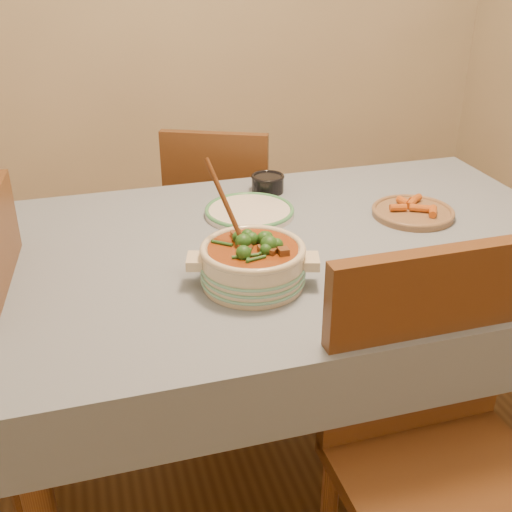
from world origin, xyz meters
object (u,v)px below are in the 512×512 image
at_px(stew_casserole, 253,261).
at_px(fried_plate, 413,211).
at_px(chair_far, 221,215).
at_px(chair_near, 435,443).
at_px(white_plate, 249,211).
at_px(condiment_bowl, 268,182).
at_px(dining_table, 294,271).

relative_size(stew_casserole, fried_plate, 1.05).
bearing_deg(chair_far, chair_near, 119.53).
bearing_deg(white_plate, chair_far, 85.39).
height_order(condiment_bowl, fried_plate, condiment_bowl).
xyz_separation_m(stew_casserole, chair_far, (0.16, 1.02, -0.33)).
distance_m(dining_table, white_plate, 0.25).
relative_size(dining_table, condiment_bowl, 13.31).
xyz_separation_m(condiment_bowl, chair_near, (0.07, -1.01, -0.25)).
height_order(white_plate, condiment_bowl, condiment_bowl).
distance_m(condiment_bowl, chair_far, 0.53).
bearing_deg(dining_table, stew_casserole, -132.46).
distance_m(stew_casserole, chair_far, 1.09).
distance_m(dining_table, chair_far, 0.85).
xyz_separation_m(white_plate, condiment_bowl, (0.11, 0.17, 0.02)).
bearing_deg(dining_table, chair_far, 91.37).
height_order(condiment_bowl, chair_near, chair_near).
bearing_deg(chair_near, chair_far, 94.80).
xyz_separation_m(stew_casserole, chair_near, (0.29, -0.42, -0.28)).
height_order(fried_plate, chair_near, chair_near).
distance_m(chair_far, chair_near, 1.45).
relative_size(stew_casserole, condiment_bowl, 2.59).
bearing_deg(fried_plate, chair_far, 119.53).
distance_m(dining_table, condiment_bowl, 0.41).
bearing_deg(fried_plate, stew_casserole, -155.40).
relative_size(stew_casserole, white_plate, 0.95).
relative_size(condiment_bowl, chair_far, 0.15).
height_order(dining_table, white_plate, white_plate).
distance_m(dining_table, fried_plate, 0.43).
distance_m(dining_table, stew_casserole, 0.30).
height_order(condiment_bowl, chair_far, chair_far).
bearing_deg(stew_casserole, white_plate, 75.48).
bearing_deg(condiment_bowl, chair_near, -85.75).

